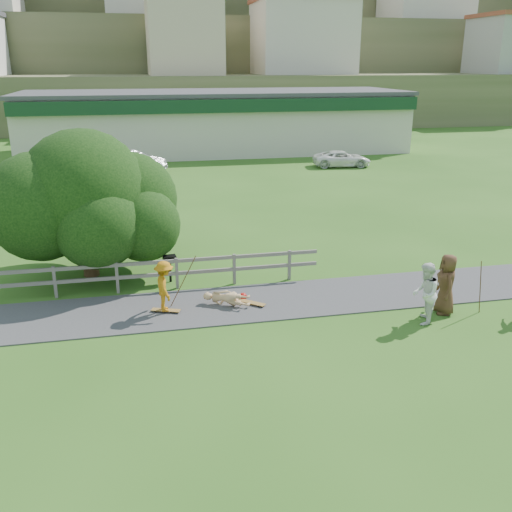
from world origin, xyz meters
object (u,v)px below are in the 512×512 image
at_px(spectator_c, 446,284).
at_px(tree, 86,216).
at_px(car_silver, 133,162).
at_px(bbq, 170,269).
at_px(car_white, 342,159).
at_px(skater_rider, 165,289).
at_px(spectator_a, 425,294).
at_px(skater_fallen, 227,298).

height_order(spectator_c, tree, tree).
distance_m(car_silver, bbq, 21.94).
bearing_deg(tree, car_white, 49.46).
distance_m(spectator_c, car_silver, 27.93).
relative_size(skater_rider, tree, 0.22).
bearing_deg(spectator_a, car_silver, -133.67).
height_order(skater_rider, car_silver, skater_rider).
height_order(skater_fallen, spectator_c, spectator_c).
distance_m(skater_fallen, car_silver, 24.62).
height_order(skater_fallen, car_silver, car_silver).
distance_m(skater_fallen, spectator_c, 6.85).
xyz_separation_m(skater_rider, skater_fallen, (1.94, 0.11, -0.52)).
relative_size(skater_rider, car_white, 0.38).
height_order(spectator_a, spectator_c, spectator_c).
relative_size(skater_fallen, spectator_a, 0.81).
bearing_deg(skater_fallen, spectator_c, -76.94).
bearing_deg(bbq, car_white, 50.95).
xyz_separation_m(car_silver, bbq, (1.05, -21.91, -0.27)).
height_order(spectator_c, car_silver, spectator_c).
bearing_deg(skater_rider, skater_fallen, -93.06).
distance_m(skater_fallen, spectator_a, 6.10).
height_order(skater_rider, spectator_c, spectator_c).
xyz_separation_m(skater_rider, bbq, (0.34, 2.67, -0.31)).
relative_size(skater_fallen, spectator_c, 0.80).
height_order(car_silver, bbq, car_silver).
bearing_deg(car_white, spectator_a, 171.88).
bearing_deg(skater_rider, tree, 25.65).
relative_size(skater_rider, skater_fallen, 1.05).
bearing_deg(car_white, skater_fallen, 158.94).
bearing_deg(spectator_c, car_white, -179.81).
bearing_deg(spectator_c, bbq, -105.21).
xyz_separation_m(car_silver, tree, (-1.74, -20.66, 1.51)).
distance_m(spectator_c, car_white, 26.25).
bearing_deg(car_silver, car_white, -77.49).
bearing_deg(skater_rider, spectator_a, -113.43).
bearing_deg(skater_fallen, bbq, 61.20).
xyz_separation_m(skater_fallen, car_silver, (-2.65, 24.48, 0.48)).
bearing_deg(skater_rider, spectator_c, -108.23).
xyz_separation_m(skater_rider, car_silver, (-0.71, 24.59, -0.05)).
bearing_deg(tree, skater_fallen, -40.97).
xyz_separation_m(spectator_a, tree, (-9.95, 6.23, 1.33)).
bearing_deg(skater_fallen, spectator_a, -84.27).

